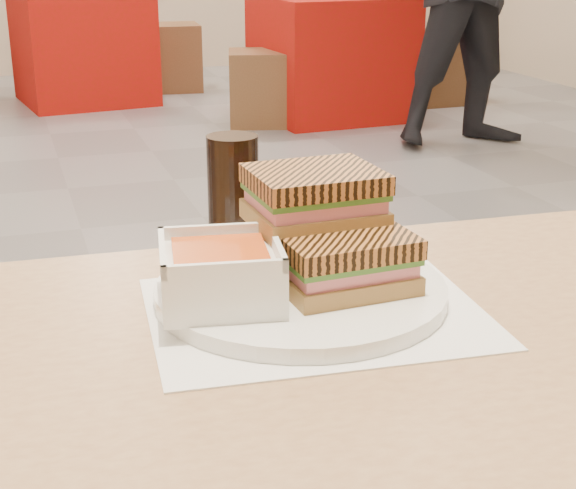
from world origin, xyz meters
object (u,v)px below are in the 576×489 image
object	(u,v)px
bg_table_2	(83,48)
bg_chair_2r	(170,57)
plate	(301,291)
panini_lower	(343,260)
bg_chair_1r	(441,67)
main_table	(294,487)
soup_bowl	(221,276)
bg_chair_1l	(262,88)
cola_glass	(233,190)
bg_table_1	(331,57)

from	to	relation	value
bg_table_2	bg_chair_2r	size ratio (longest dim) A/B	1.95
plate	panini_lower	world-z (taller)	panini_lower
bg_chair_2r	bg_chair_1r	bearing A→B (deg)	-33.25
plate	panini_lower	bearing A→B (deg)	-26.57
plate	bg_chair_1r	size ratio (longest dim) A/B	0.61
panini_lower	bg_chair_1r	bearing A→B (deg)	60.84
plate	bg_chair_1r	xyz separation A→B (m)	(2.68, 4.71, -0.51)
main_table	soup_bowl	distance (m)	0.21
main_table	bg_table_2	distance (m)	5.68
soup_bowl	bg_chair_2r	world-z (taller)	soup_bowl
bg_chair_1l	bg_chair_1r	size ratio (longest dim) A/B	0.99
cola_glass	bg_chair_2r	world-z (taller)	cola_glass
panini_lower	bg_table_2	bearing A→B (deg)	87.36
main_table	soup_bowl	size ratio (longest dim) A/B	9.34
bg_chair_1l	bg_chair_1r	distance (m)	1.46
main_table	bg_table_1	size ratio (longest dim) A/B	1.34
bg_table_1	bg_table_2	size ratio (longest dim) A/B	0.95
plate	bg_chair_1l	size ratio (longest dim) A/B	0.61
panini_lower	main_table	bearing A→B (deg)	-126.05
main_table	plate	xyz separation A→B (m)	(0.06, 0.15, 0.12)
cola_glass	soup_bowl	bearing A→B (deg)	-108.04
bg_chair_1l	bg_chair_2r	distance (m)	1.49
plate	cola_glass	bearing A→B (deg)	95.38
soup_bowl	bg_table_1	distance (m)	4.87
main_table	cola_glass	size ratio (longest dim) A/B	9.30
cola_glass	bg_table_1	xyz separation A→B (m)	(1.77, 4.28, -0.44)
main_table	soup_bowl	world-z (taller)	soup_bowl
main_table	bg_chair_1l	world-z (taller)	main_table
bg_table_1	plate	bearing A→B (deg)	-111.41
plate	bg_chair_1r	bearing A→B (deg)	60.39
main_table	bg_table_1	xyz separation A→B (m)	(1.81, 4.63, -0.26)
main_table	panini_lower	distance (m)	0.23
bg_chair_1l	bg_table_2	bearing A→B (deg)	130.22
plate	bg_chair_2r	size ratio (longest dim) A/B	0.61
plate	bg_table_1	xyz separation A→B (m)	(1.75, 4.47, -0.38)
bg_chair_1r	bg_chair_2r	size ratio (longest dim) A/B	1.00
bg_chair_1l	main_table	bearing A→B (deg)	-106.24
cola_glass	bg_chair_1l	world-z (taller)	cola_glass
plate	panini_lower	xyz separation A→B (m)	(0.04, -0.02, 0.04)
main_table	plate	size ratio (longest dim) A/B	4.11
bg_table_2	bg_chair_1l	bearing A→B (deg)	-49.78
panini_lower	plate	bearing A→B (deg)	153.43
bg_table_1	bg_table_2	world-z (taller)	bg_table_1
panini_lower	cola_glass	bearing A→B (deg)	104.81
panini_lower	bg_table_1	bearing A→B (deg)	69.10
bg_table_1	bg_chair_1l	size ratio (longest dim) A/B	1.87
main_table	cola_glass	xyz separation A→B (m)	(0.04, 0.35, 0.18)
soup_bowl	bg_chair_1l	world-z (taller)	soup_bowl
main_table	bg_chair_1l	bearing A→B (deg)	73.76
bg_table_1	main_table	bearing A→B (deg)	-111.39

